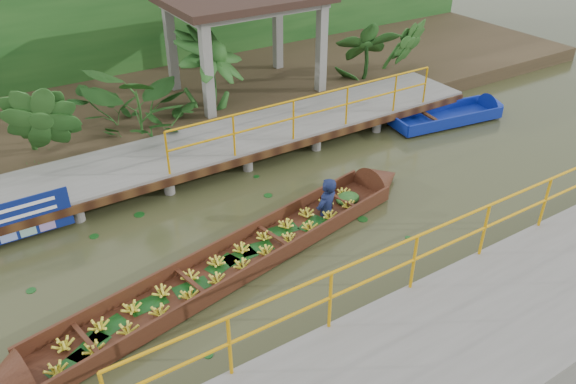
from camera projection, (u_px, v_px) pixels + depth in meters
ground at (270, 239)px, 11.11m from camera, size 80.00×80.00×0.00m
land_strip at (138, 104)px, 16.38m from camera, size 30.00×8.00×0.45m
far_dock at (196, 150)px, 13.33m from camera, size 16.00×2.06×1.66m
near_dock at (470, 343)px, 8.39m from camera, size 18.00×2.40×1.73m
pavilion at (245, 8)px, 15.53m from camera, size 4.40×3.00×3.00m
foliage_backdrop at (102, 24)px, 17.25m from camera, size 30.00×0.80×4.00m
vendor_boat at (249, 250)px, 10.45m from camera, size 9.60×2.76×2.07m
moored_blue_boat at (471, 112)px, 16.04m from camera, size 3.83×1.47×0.89m
tropical_plants at (208, 84)px, 14.83m from camera, size 14.34×1.34×1.68m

